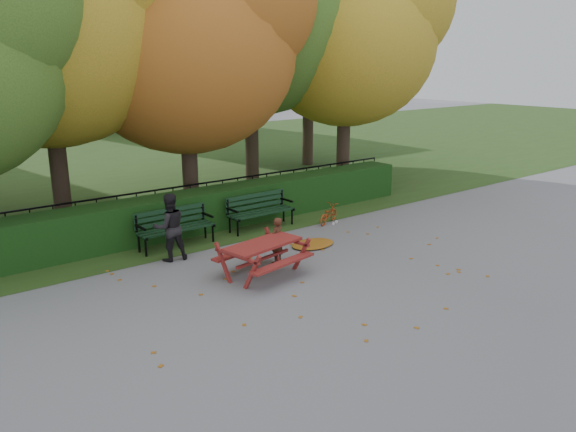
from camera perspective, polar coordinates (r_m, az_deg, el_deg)
ground at (r=11.14m, az=3.50°, el=-6.51°), size 90.00×90.00×0.00m
grass_strip at (r=23.14m, az=-20.14°, el=4.18°), size 90.00×90.00×0.00m
building_right at (r=38.72m, az=-16.16°, el=17.63°), size 9.00×6.00×12.00m
hedge at (r=14.48m, az=-8.33°, el=0.65°), size 13.00×0.90×1.00m
iron_fence at (r=15.15m, az=-9.84°, el=1.39°), size 14.00×0.04×1.02m
tree_b at (r=15.16m, az=-22.16°, el=19.10°), size 6.72×6.40×8.79m
tree_c at (r=15.70m, az=-9.00°, el=17.71°), size 6.30×6.00×8.00m
tree_d at (r=18.49m, az=-2.40°, el=21.11°), size 7.14×6.80×9.58m
tree_e at (r=19.03m, az=7.18°, el=18.14°), size 6.09×5.80×8.16m
tree_g at (r=23.19m, az=3.20°, el=18.45°), size 6.30×6.00×8.55m
bench_left at (r=13.21m, az=-11.48°, el=-0.86°), size 1.80×0.57×0.88m
bench_right at (r=14.39m, az=-2.94°, el=0.79°), size 1.80×0.57×0.88m
picnic_table at (r=11.17m, az=-2.55°, el=-3.48°), size 1.81×1.55×0.79m
leaf_pile at (r=13.14m, az=2.54°, el=-2.84°), size 1.25×1.00×0.08m
leaf_scatter at (r=11.34m, az=2.49°, el=-6.04°), size 9.00×5.70×0.01m
child at (r=11.88m, az=-1.17°, el=-2.50°), size 0.43×0.36×1.00m
adult at (r=12.24m, az=-11.93°, el=-1.11°), size 0.79×0.66×1.48m
bicycle at (r=14.90m, az=4.13°, el=0.20°), size 1.00×0.68×0.50m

